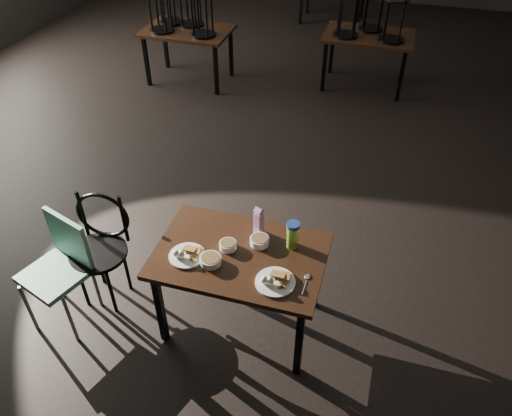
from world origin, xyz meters
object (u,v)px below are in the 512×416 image
(water_bottle, at_px, (293,235))
(bentwood_chair, at_px, (101,241))
(main_table, at_px, (240,261))
(school_chair, at_px, (61,263))
(juice_carton, at_px, (259,221))

(water_bottle, relative_size, bentwood_chair, 0.22)
(main_table, bearing_deg, water_bottle, 28.60)
(main_table, relative_size, school_chair, 1.31)
(juice_carton, relative_size, water_bottle, 1.11)
(juice_carton, height_order, school_chair, juice_carton)
(water_bottle, distance_m, school_chair, 1.74)
(main_table, distance_m, water_bottle, 0.42)
(juice_carton, relative_size, school_chair, 0.25)
(water_bottle, bearing_deg, main_table, -151.40)
(school_chair, bearing_deg, bentwood_chair, 78.42)
(main_table, xyz_separation_m, water_bottle, (0.33, 0.18, 0.19))
(bentwood_chair, bearing_deg, water_bottle, 0.49)
(main_table, bearing_deg, bentwood_chair, 179.82)
(bentwood_chair, distance_m, school_chair, 0.33)
(main_table, bearing_deg, juice_carton, 75.51)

